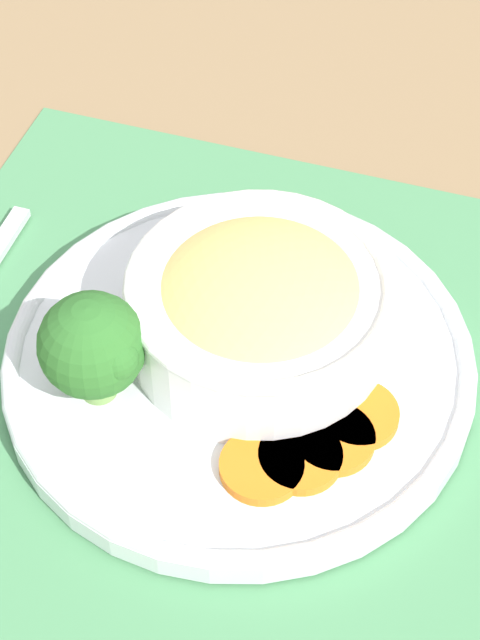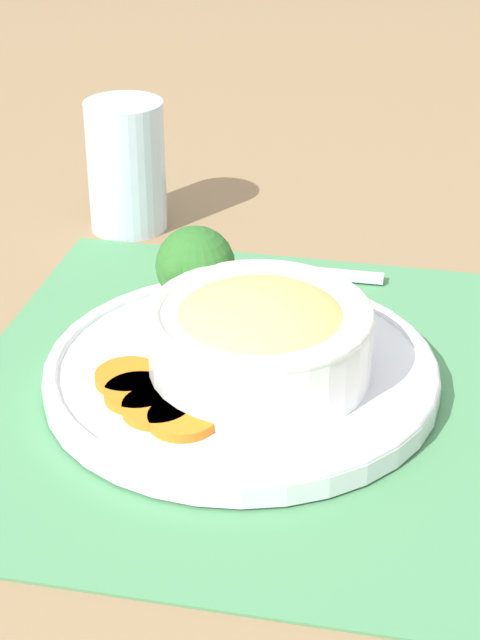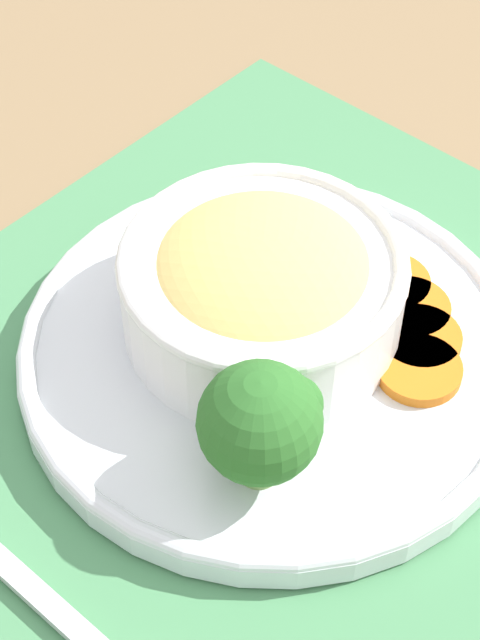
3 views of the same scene
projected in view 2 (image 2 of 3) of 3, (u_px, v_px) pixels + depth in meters
The scene contains 11 objects.
ground_plane at pixel (241, 389), 0.80m from camera, with size 4.00×4.00×0.00m, color #8C704C.
placemat at pixel (241, 387), 0.80m from camera, with size 0.46×0.42×0.00m.
plate at pixel (241, 371), 0.79m from camera, with size 0.29×0.29×0.02m.
bowl at pixel (260, 335), 0.76m from camera, with size 0.16×0.16×0.07m.
broccoli_floret at pixel (195, 266), 0.84m from camera, with size 0.06×0.06×0.07m.
carrot_slice_near at pixel (128, 377), 0.77m from camera, with size 0.05×0.05×0.01m.
carrot_slice_middle at pixel (138, 393), 0.75m from camera, with size 0.05×0.05×0.01m.
carrot_slice_far at pixel (157, 408), 0.73m from camera, with size 0.05×0.05×0.01m.
carrot_slice_extra at pixel (183, 419), 0.72m from camera, with size 0.05×0.05×0.01m.
water_glass at pixel (127, 173), 1.03m from camera, with size 0.08×0.08×0.13m.
fork at pixel (259, 268), 0.96m from camera, with size 0.02×0.18×0.01m.
Camera 2 is at (-0.66, -0.13, 0.43)m, focal length 60.00 mm.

